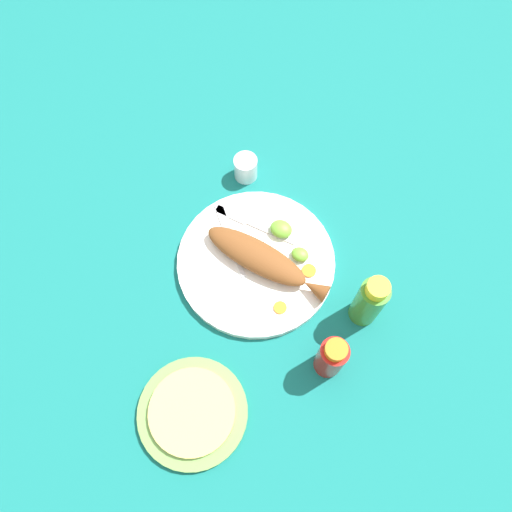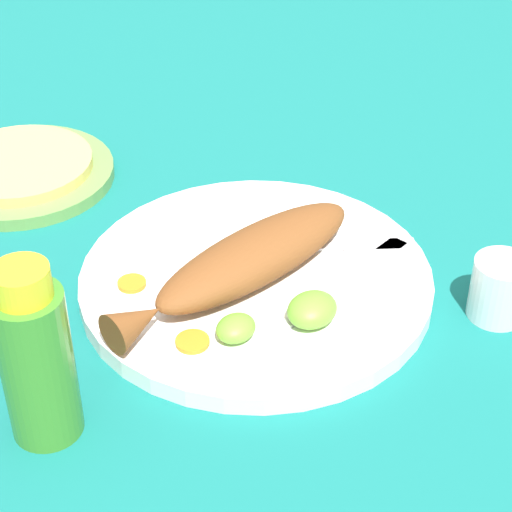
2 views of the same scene
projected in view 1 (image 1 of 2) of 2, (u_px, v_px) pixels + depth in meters
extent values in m
plane|color=#146B66|center=(256.00, 263.00, 1.05)|extent=(4.00, 4.00, 0.00)
cylinder|color=white|center=(256.00, 262.00, 1.04)|extent=(0.33, 0.33, 0.02)
ellipsoid|color=brown|center=(256.00, 256.00, 1.02)|extent=(0.23, 0.08, 0.04)
cone|color=brown|center=(315.00, 288.00, 0.99)|extent=(0.05, 0.04, 0.04)
cube|color=silver|center=(235.00, 253.00, 1.04)|extent=(0.09, 0.09, 0.00)
cube|color=silver|center=(222.00, 216.00, 1.08)|extent=(0.06, 0.06, 0.00)
cube|color=silver|center=(269.00, 232.00, 1.06)|extent=(0.11, 0.01, 0.00)
cube|color=silver|center=(231.00, 215.00, 1.08)|extent=(0.07, 0.02, 0.00)
cylinder|color=orange|center=(280.00, 308.00, 0.99)|extent=(0.03, 0.03, 0.00)
cylinder|color=orange|center=(309.00, 271.00, 1.02)|extent=(0.03, 0.03, 0.00)
ellipsoid|color=#6BB233|center=(300.00, 254.00, 1.03)|extent=(0.04, 0.03, 0.02)
ellipsoid|color=#6BB233|center=(281.00, 229.00, 1.05)|extent=(0.05, 0.04, 0.03)
cylinder|color=#B21914|center=(331.00, 358.00, 0.92)|extent=(0.05, 0.05, 0.11)
cylinder|color=orange|center=(336.00, 350.00, 0.86)|extent=(0.04, 0.04, 0.02)
cylinder|color=#3D8428|center=(369.00, 301.00, 0.95)|extent=(0.06, 0.06, 0.13)
cylinder|color=yellow|center=(379.00, 287.00, 0.88)|extent=(0.04, 0.04, 0.02)
cylinder|color=silver|center=(246.00, 168.00, 1.11)|extent=(0.05, 0.05, 0.06)
cylinder|color=white|center=(246.00, 172.00, 1.13)|extent=(0.04, 0.04, 0.03)
cylinder|color=#6B9E4C|center=(193.00, 413.00, 0.92)|extent=(0.21, 0.21, 0.01)
cylinder|color=#E0C666|center=(192.00, 412.00, 0.91)|extent=(0.16, 0.16, 0.01)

